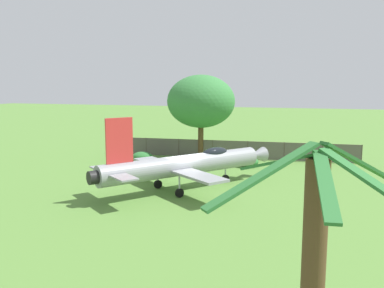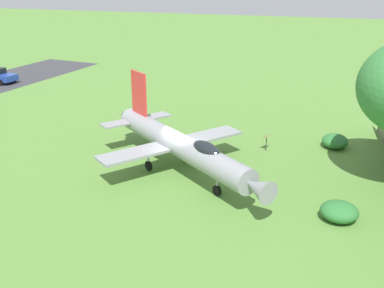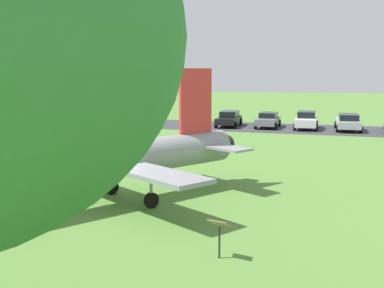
# 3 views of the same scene
# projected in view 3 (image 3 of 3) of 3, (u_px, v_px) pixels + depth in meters

# --- Properties ---
(ground_plane) EXTENTS (200.00, 200.00, 0.00)m
(ground_plane) POSITION_uv_depth(u_px,v_px,m) (104.00, 206.00, 19.32)
(ground_plane) COLOR #568438
(parking_strip) EXTENTS (13.00, 42.02, 0.00)m
(parking_strip) POSITION_uv_depth(u_px,v_px,m) (307.00, 129.00, 44.40)
(parking_strip) COLOR #38383D
(parking_strip) RESTS_ON ground_plane
(display_jet) EXTENTS (12.58, 10.83, 5.32)m
(display_jet) POSITION_uv_depth(u_px,v_px,m) (95.00, 161.00, 18.83)
(display_jet) COLOR gray
(display_jet) RESTS_ON ground_plane
(palm_tree) EXTENTS (3.78, 3.53, 6.37)m
(palm_tree) POSITION_uv_depth(u_px,v_px,m) (81.00, 94.00, 38.57)
(palm_tree) COLOR brown
(palm_tree) RESTS_ON ground_plane
(info_plaque) EXTENTS (0.59, 0.70, 1.14)m
(info_plaque) POSITION_uv_depth(u_px,v_px,m) (219.00, 229.00, 13.89)
(info_plaque) COLOR #333333
(info_plaque) RESTS_ON ground_plane
(parked_car_silver) EXTENTS (4.79, 2.31, 1.47)m
(parked_car_silver) POSITION_uv_depth(u_px,v_px,m) (348.00, 122.00, 43.18)
(parked_car_silver) COLOR #B2B5BA
(parked_car_silver) RESTS_ON ground_plane
(parked_car_white) EXTENTS (4.56, 2.30, 1.55)m
(parked_car_white) POSITION_uv_depth(u_px,v_px,m) (306.00, 120.00, 44.40)
(parked_car_white) COLOR silver
(parked_car_white) RESTS_ON ground_plane
(parked_car_gray) EXTENTS (4.36, 2.36, 1.37)m
(parked_car_gray) POSITION_uv_depth(u_px,v_px,m) (268.00, 120.00, 45.42)
(parked_car_gray) COLOR slate
(parked_car_gray) RESTS_ON ground_plane
(parked_car_black) EXTENTS (4.82, 2.26, 1.41)m
(parked_car_black) POSITION_uv_depth(u_px,v_px,m) (229.00, 118.00, 46.52)
(parked_car_black) COLOR black
(parked_car_black) RESTS_ON ground_plane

